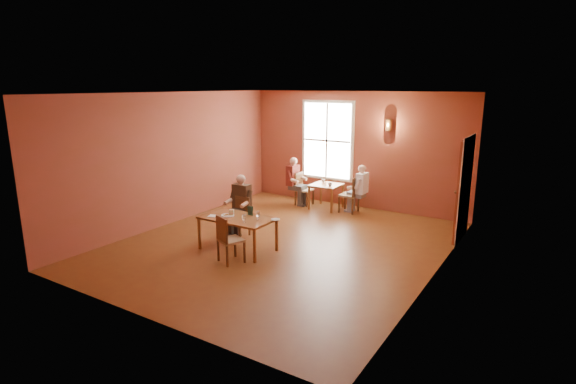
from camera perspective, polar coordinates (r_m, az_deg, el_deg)
The scene contains 28 objects.
ground at distance 9.18m, azimuth -0.67°, elevation -6.64°, with size 6.00×7.00×0.01m, color brown.
wall_back at distance 11.83m, azimuth 8.54°, elevation 5.29°, with size 6.00×0.04×3.00m, color brown.
wall_front at distance 6.20m, azimuth -18.45°, elevation -2.72°, with size 6.00×0.04×3.00m, color brown.
wall_left at distance 10.67m, azimuth -14.41°, elevation 4.13°, with size 0.04×7.00×3.00m, color brown.
wall_right at distance 7.62m, azimuth 18.66°, elevation 0.20°, with size 0.04×7.00×3.00m, color brown.
ceiling at distance 8.62m, azimuth -0.72°, elevation 12.44°, with size 6.00×7.00×0.04m, color white.
window at distance 12.10m, azimuth 4.98°, elevation 6.52°, with size 1.36×0.10×1.96m, color white.
door at distance 9.93m, azimuth 21.30°, elevation 0.30°, with size 0.12×1.04×2.10m, color maroon.
wall_sconce at distance 11.33m, azimuth 12.67°, elevation 8.32°, with size 0.16×0.16×0.28m, color brown.
main_table at distance 8.82m, azimuth -6.41°, elevation -5.27°, with size 1.42×0.80×0.67m, color brown, non-canonical shape.
chair_diner_main at distance 9.58m, azimuth -6.37°, elevation -3.21°, with size 0.37×0.37×0.84m, color #502D1C, non-canonical shape.
diner_main at distance 9.50m, azimuth -6.51°, elevation -2.07°, with size 0.50×0.50×1.25m, color #332216, non-canonical shape.
chair_empty at distance 8.22m, azimuth -7.25°, elevation -5.93°, with size 0.39×0.39×0.88m, color brown, non-canonical shape.
plate_food at distance 8.83m, azimuth -7.68°, elevation -2.91°, with size 0.26×0.26×0.03m, color white.
sandwich at distance 8.83m, azimuth -7.18°, elevation -2.67°, with size 0.08×0.08×0.10m, color tan.
goblet_a at distance 8.48m, azimuth -3.82°, elevation -3.00°, with size 0.07×0.07×0.18m, color white, non-canonical shape.
goblet_c at distance 8.35m, azimuth -5.61°, elevation -3.36°, with size 0.07×0.07×0.16m, color white, non-canonical shape.
menu_stand at distance 8.81m, azimuth -4.80°, elevation -2.39°, with size 0.11×0.05×0.18m, color #1D3426.
knife at distance 8.53m, azimuth -7.71°, elevation -3.62°, with size 0.19×0.02×0.00m, color silver.
napkin at distance 8.88m, azimuth -9.55°, elevation -3.00°, with size 0.16×0.16×0.01m, color white.
side_plate at distance 8.51m, azimuth -1.60°, elevation -3.50°, with size 0.17×0.17×0.01m, color white.
second_table at distance 11.73m, azimuth 4.85°, elevation -0.55°, with size 0.73×0.73×0.64m, color brown, non-canonical shape.
chair_diner_white at distance 11.42m, azimuth 7.76°, elevation -0.28°, with size 0.41×0.41×0.93m, color maroon, non-canonical shape.
diner_white at distance 11.38m, azimuth 7.92°, elevation 0.34°, with size 0.48×0.48×1.19m, color white, non-canonical shape.
chair_diner_maroon at distance 12.00m, azimuth 2.10°, elevation 0.38°, with size 0.39×0.39×0.87m, color #411D0E, non-canonical shape.
diner_maroon at distance 11.98m, azimuth 1.99°, elevation 1.23°, with size 0.49×0.49×1.23m, color maroon, non-canonical shape.
cup_a at distance 11.46m, azimuth 5.36°, elevation 0.97°, with size 0.11×0.11×0.08m, color white.
cup_b at distance 11.84m, azimuth 4.51°, elevation 1.40°, with size 0.10×0.10×0.09m, color silver.
Camera 1 is at (4.66, -7.25, 3.16)m, focal length 28.00 mm.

